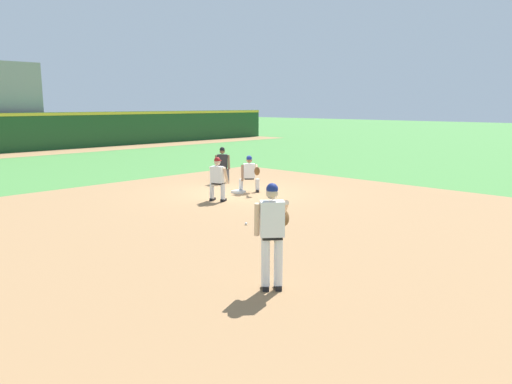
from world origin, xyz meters
name	(u,v)px	position (x,y,z in m)	size (l,w,h in m)	color
ground_plane	(238,193)	(0.00, 0.00, 0.00)	(160.00, 160.00, 0.00)	#47843D
infield_dirt_patch	(249,224)	(-3.13, -3.62, 0.00)	(18.00, 18.00, 0.01)	#9E754C
warning_track_strip	(18,155)	(0.00, 20.00, 0.00)	(48.00, 3.20, 0.01)	#9E754C
first_base_bag	(238,192)	(0.00, 0.00, 0.04)	(0.38, 0.38, 0.09)	white
baseball	(246,224)	(-3.24, -3.62, 0.04)	(0.07, 0.07, 0.07)	white
pitcher	(273,230)	(-6.22, -7.22, 1.06)	(0.85, 0.54, 1.86)	black
first_baseman	(250,172)	(0.37, -0.21, 0.73)	(0.72, 1.09, 1.34)	black
baserunner	(217,177)	(-1.55, -0.61, 0.79)	(0.58, 0.67, 1.46)	black
umpire	(222,163)	(1.20, 2.16, 0.79)	(0.68, 0.66, 1.46)	black
outfield_wall	(4,132)	(0.00, 22.00, 1.39)	(48.00, 0.54, 2.60)	#1E4C23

